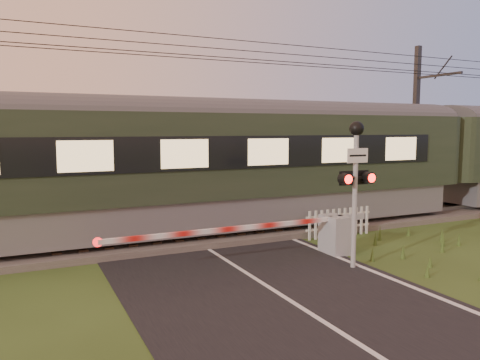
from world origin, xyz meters
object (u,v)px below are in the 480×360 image
picket_fence (339,223)px  crossing_signal (356,168)px  train (434,156)px  catenary_mast (417,122)px  boom_gate (322,233)px

picket_fence → crossing_signal: bearing=-121.3°
picket_fence → train: bearing=17.4°
crossing_signal → catenary_mast: (9.05, 6.95, 1.22)m
picket_fence → catenary_mast: bearing=29.3°
train → crossing_signal: train is taller
boom_gate → train: bearing=23.9°
train → picket_fence: (-6.05, -1.89, -1.82)m
train → picket_fence: bearing=-162.6°
train → crossing_signal: 9.09m
crossing_signal → boom_gate: bearing=90.0°
train → picket_fence: size_ratio=17.75×
crossing_signal → catenary_mast: 11.47m
boom_gate → crossing_signal: crossing_signal is taller
picket_fence → catenary_mast: size_ratio=0.34×
catenary_mast → boom_gate: bearing=-148.0°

